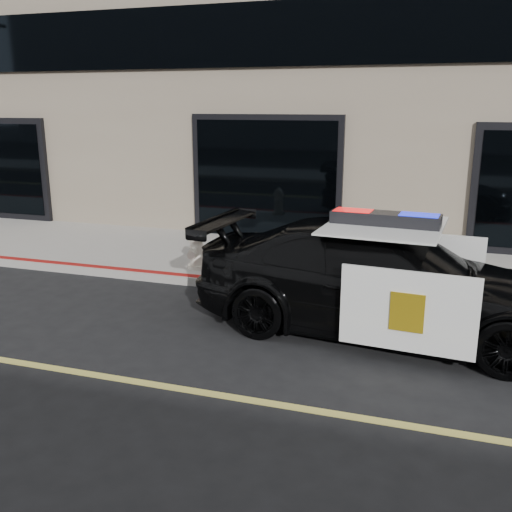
% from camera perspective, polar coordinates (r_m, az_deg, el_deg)
% --- Properties ---
extents(ground, '(120.00, 120.00, 0.00)m').
position_cam_1_polar(ground, '(6.65, -8.48, -12.89)').
color(ground, black).
rests_on(ground, ground).
extents(sidewalk_n, '(60.00, 3.50, 0.15)m').
position_cam_1_polar(sidewalk_n, '(11.24, 3.32, -0.61)').
color(sidewalk_n, gray).
rests_on(sidewalk_n, ground).
extents(police_car, '(2.93, 5.51, 1.69)m').
position_cam_1_polar(police_car, '(8.03, 12.48, -2.27)').
color(police_car, black).
rests_on(police_car, ground).
extents(fire_hydrant, '(0.33, 0.46, 0.74)m').
position_cam_1_polar(fire_hydrant, '(10.50, -5.99, 0.58)').
color(fire_hydrant, beige).
rests_on(fire_hydrant, sidewalk_n).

